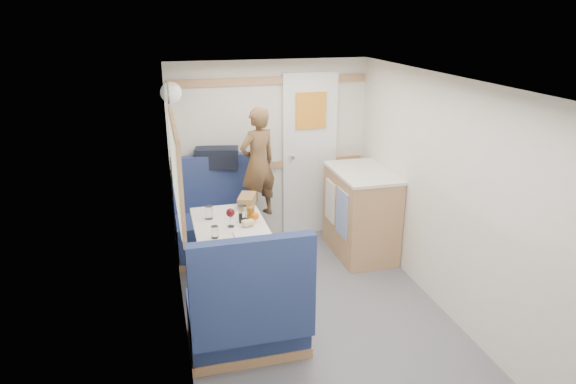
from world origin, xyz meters
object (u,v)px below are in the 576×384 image
object	(u,v)px
bench_near	(249,318)
wine_glass	(230,213)
bread_loaf	(247,201)
person	(258,163)
beer_glass	(251,213)
bench_far	(219,229)
tray	(251,238)
dinette_table	(230,239)
tumbler_left	(215,232)
duffel_bag	(217,158)
galley_counter	(360,212)
tumbler_mid	(209,212)
cheese_block	(248,223)
tumbler_right	(242,212)
salt_grinder	(231,213)
orange_fruit	(255,216)
pepper_grinder	(241,218)
dome_light	(171,93)

from	to	relation	value
bench_near	wine_glass	xyz separation A→B (m)	(0.00, 0.79, 0.54)
bread_loaf	person	bearing A→B (deg)	64.21
bench_near	beer_glass	distance (m)	1.06
bench_far	tray	size ratio (longest dim) A/B	3.23
dinette_table	beer_glass	bearing A→B (deg)	16.92
wine_glass	bread_loaf	size ratio (longest dim) A/B	0.64
bench_near	wine_glass	distance (m)	0.96
bread_loaf	tumbler_left	bearing A→B (deg)	-120.88
duffel_bag	tray	xyz separation A→B (m)	(0.08, -1.49, -0.28)
person	tray	distance (m)	1.21
bench_near	galley_counter	distance (m)	2.04
tumbler_mid	cheese_block	bearing A→B (deg)	-40.51
bench_near	tumbler_right	world-z (taller)	bench_near
salt_grinder	tumbler_right	bearing A→B (deg)	-18.28
tray	bread_loaf	distance (m)	0.76
bench_far	salt_grinder	world-z (taller)	bench_far
duffel_bag	bread_loaf	bearing A→B (deg)	-64.53
beer_glass	person	bearing A→B (deg)	73.18
bench_near	tray	size ratio (longest dim) A/B	3.23
orange_fruit	pepper_grinder	size ratio (longest dim) A/B	0.77
person	salt_grinder	size ratio (longest dim) A/B	11.96
tumbler_mid	pepper_grinder	bearing A→B (deg)	-33.19
galley_counter	cheese_block	world-z (taller)	galley_counter
bench_near	salt_grinder	distance (m)	1.09
bench_near	tumbler_mid	size ratio (longest dim) A/B	8.85
wine_glass	tumbler_mid	size ratio (longest dim) A/B	1.42
salt_grinder	tray	bearing A→B (deg)	-80.45
bench_far	dome_light	size ratio (longest dim) A/B	5.25
orange_fruit	salt_grinder	xyz separation A→B (m)	(-0.19, 0.14, -0.00)
galley_counter	cheese_block	bearing A→B (deg)	-153.44
dome_light	tumbler_left	distance (m)	1.51
cheese_block	beer_glass	distance (m)	0.18
bench_far	pepper_grinder	bearing A→B (deg)	-83.74
cheese_block	wine_glass	distance (m)	0.17
dome_light	salt_grinder	size ratio (longest dim) A/B	2.09
cheese_block	wine_glass	xyz separation A→B (m)	(-0.14, 0.03, 0.09)
tray	bread_loaf	size ratio (longest dim) A/B	1.24
bench_far	tumbler_left	size ratio (longest dim) A/B	10.45
tumbler_mid	salt_grinder	bearing A→B (deg)	-9.49
tumbler_mid	salt_grinder	size ratio (longest dim) A/B	1.24
galley_counter	tumbler_mid	size ratio (longest dim) A/B	7.76
dome_light	wine_glass	xyz separation A→B (m)	(0.39, -0.93, -0.91)
galley_counter	dome_light	bearing A→B (deg)	170.82
tray	duffel_bag	bearing A→B (deg)	92.93
bench_near	bread_loaf	world-z (taller)	bench_near
wine_glass	tumbler_mid	distance (m)	0.29
beer_glass	bread_loaf	distance (m)	0.31
tumbler_mid	tumbler_right	xyz separation A→B (m)	(0.29, -0.06, -0.00)
tumbler_mid	wine_glass	bearing A→B (deg)	-54.67
tumbler_mid	dinette_table	bearing A→B (deg)	-43.07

